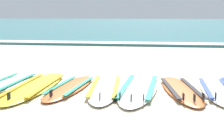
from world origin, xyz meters
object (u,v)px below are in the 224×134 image
(surfboard_5, at_px, (139,88))
(surfboard_1, at_px, (7,84))
(surfboard_2, at_px, (35,86))
(surfboard_4, at_px, (105,88))
(surfboard_6, at_px, (181,90))
(surfboard_7, at_px, (217,90))
(surfboard_3, at_px, (70,87))

(surfboard_5, bearing_deg, surfboard_1, -179.79)
(surfboard_2, xyz_separation_m, surfboard_5, (1.88, 0.15, 0.00))
(surfboard_4, relative_size, surfboard_6, 1.05)
(surfboard_6, bearing_deg, surfboard_2, -177.64)
(surfboard_7, bearing_deg, surfboard_1, -179.57)
(surfboard_2, xyz_separation_m, surfboard_7, (3.24, 0.17, 0.00))
(surfboard_3, distance_m, surfboard_5, 1.24)
(surfboard_1, bearing_deg, surfboard_4, -2.39)
(surfboard_2, height_order, surfboard_6, same)
(surfboard_2, height_order, surfboard_5, same)
(surfboard_5, bearing_deg, surfboard_6, -3.30)
(surfboard_1, relative_size, surfboard_2, 0.85)
(surfboard_1, distance_m, surfboard_5, 2.49)
(surfboard_2, height_order, surfboard_7, same)
(surfboard_4, distance_m, surfboard_7, 1.96)
(surfboard_2, bearing_deg, surfboard_1, 166.86)
(surfboard_6, bearing_deg, surfboard_1, 179.41)
(surfboard_7, bearing_deg, surfboard_3, -176.76)
(surfboard_1, distance_m, surfboard_3, 1.26)
(surfboard_1, xyz_separation_m, surfboard_3, (1.26, -0.12, 0.00))
(surfboard_1, relative_size, surfboard_7, 1.04)
(surfboard_1, distance_m, surfboard_7, 3.84)
(surfboard_4, height_order, surfboard_7, same)
(surfboard_1, xyz_separation_m, surfboard_2, (0.61, -0.14, -0.00))
(surfboard_2, relative_size, surfboard_4, 1.11)
(surfboard_2, relative_size, surfboard_7, 1.21)
(surfboard_3, bearing_deg, surfboard_1, 174.66)
(surfboard_3, bearing_deg, surfboard_2, -177.93)
(surfboard_1, height_order, surfboard_5, same)
(surfboard_1, bearing_deg, surfboard_3, -5.34)
(surfboard_7, bearing_deg, surfboard_2, -176.99)
(surfboard_2, bearing_deg, surfboard_7, 3.01)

